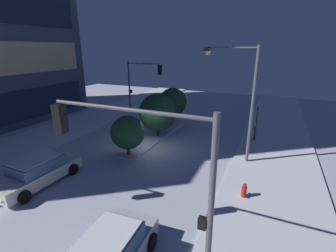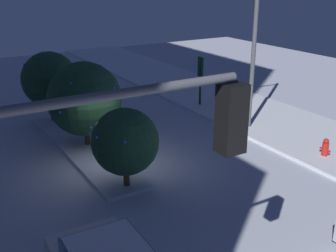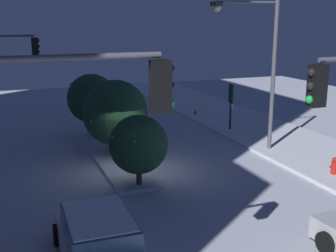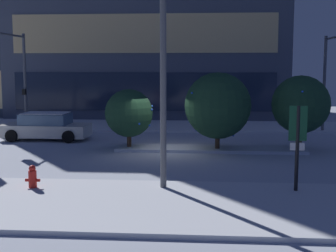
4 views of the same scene
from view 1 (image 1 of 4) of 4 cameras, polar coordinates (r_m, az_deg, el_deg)
name	(u,v)px [view 1 (image 1 of 4)]	position (r m, az deg, el deg)	size (l,w,h in m)	color
ground	(145,149)	(18.17, -5.56, -5.48)	(52.00, 52.00, 0.00)	silver
curb_strip_near	(274,172)	(16.09, 23.95, -10.06)	(52.00, 5.20, 0.14)	silver
curb_strip_far	(57,132)	(23.67, -24.82, -1.27)	(52.00, 5.20, 0.14)	silver
median_strip	(154,137)	(20.27, -3.41, -2.65)	(9.00, 1.80, 0.14)	silver
car_far	(38,172)	(15.32, -28.58, -9.50)	(4.83, 2.21, 1.49)	silver
traffic_light_corner_far_right	(142,78)	(27.59, -6.30, 11.22)	(0.32, 4.37, 5.79)	#565960
traffic_light_corner_near_left	(139,159)	(7.38, -6.98, -7.83)	(0.32, 5.73, 5.74)	#565960
street_lamp_arched	(238,88)	(15.58, 16.35, 8.65)	(0.65, 3.38, 7.40)	#565960
fire_hydrant	(244,192)	(12.94, 17.61, -14.63)	(0.48, 0.26, 0.87)	red
parking_info_sign	(256,120)	(20.15, 20.25, 1.28)	(0.55, 0.12, 2.82)	black
decorated_tree_median	(173,102)	(23.36, 1.10, 5.70)	(2.73, 2.73, 3.60)	#473323
decorated_tree_left_of_median	(158,112)	(19.80, -2.44, 3.25)	(3.13, 3.13, 3.74)	#473323
decorated_tree_right_of_median	(128,133)	(16.49, -9.57, -1.54)	(2.34, 2.31, 2.93)	#473323
construction_cone	(256,123)	(24.91, 20.27, 0.71)	(0.36, 0.36, 0.55)	orange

